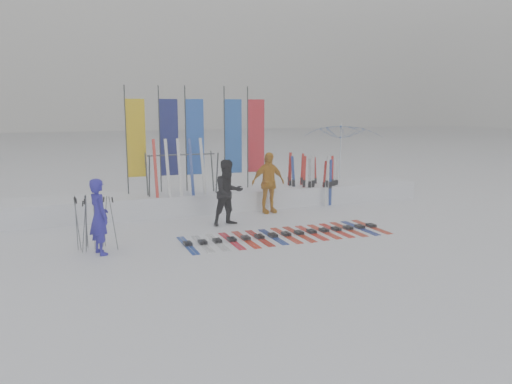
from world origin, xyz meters
name	(u,v)px	position (x,y,z in m)	size (l,w,h in m)	color
ground	(273,246)	(0.00, 0.00, 0.00)	(120.00, 120.00, 0.00)	white
snow_bank	(215,199)	(0.00, 4.60, 0.30)	(14.00, 1.60, 0.60)	white
person_blue	(99,217)	(-3.74, 0.81, 0.83)	(0.61, 0.40, 1.66)	#211B9F
person_black	(228,193)	(-0.29, 2.39, 0.89)	(0.86, 0.67, 1.78)	black
person_yellow	(268,183)	(1.32, 3.48, 0.92)	(1.08, 0.45, 1.84)	orange
tent_canopy	(342,158)	(5.26, 5.81, 1.31)	(2.86, 2.92, 2.63)	white
ski_row	(286,234)	(0.69, 0.76, 0.04)	(5.16, 1.68, 0.07)	#163698
pole_cluster	(92,223)	(-3.87, 1.23, 0.61)	(0.88, 0.69, 1.25)	#595B60
feather_flags	(198,137)	(-0.47, 4.79, 2.24)	(4.33, 0.22, 3.20)	#383A3F
ski_rack	(182,168)	(-1.13, 4.20, 1.38)	(2.04, 0.80, 1.23)	#383A3F
upright_skis	(314,181)	(3.23, 4.15, 0.78)	(1.62, 1.06, 1.69)	silver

